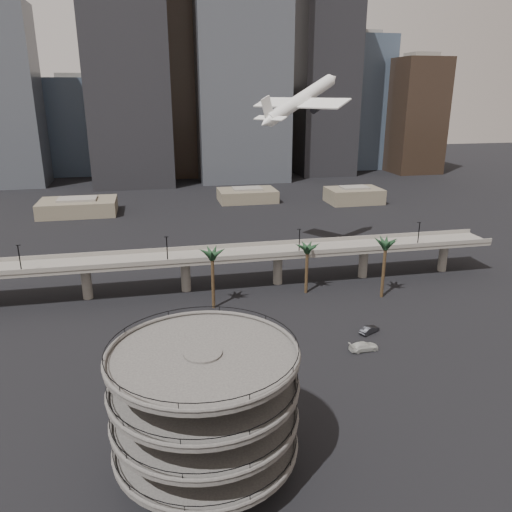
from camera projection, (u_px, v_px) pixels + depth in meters
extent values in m
plane|color=black|center=(299.00, 434.00, 67.74)|extent=(700.00, 700.00, 0.00)
cylinder|color=#464341|center=(205.00, 414.00, 58.96)|extent=(4.40, 4.40, 16.50)
cylinder|color=#464341|center=(206.00, 444.00, 60.29)|extent=(22.00, 22.00, 0.45)
torus|color=#464341|center=(206.00, 441.00, 60.14)|extent=(22.20, 22.20, 0.50)
torus|color=black|center=(206.00, 435.00, 59.88)|extent=(21.80, 21.80, 0.10)
cylinder|color=#464341|center=(205.00, 416.00, 59.03)|extent=(22.00, 22.00, 0.45)
torus|color=#464341|center=(205.00, 413.00, 58.88)|extent=(22.20, 22.20, 0.50)
torus|color=black|center=(205.00, 407.00, 58.63)|extent=(21.80, 21.80, 0.10)
cylinder|color=#464341|center=(204.00, 387.00, 57.77)|extent=(22.00, 22.00, 0.45)
torus|color=#464341|center=(204.00, 383.00, 57.62)|extent=(22.20, 22.20, 0.50)
torus|color=black|center=(204.00, 377.00, 57.37)|extent=(21.80, 21.80, 0.10)
cylinder|color=#464341|center=(203.00, 356.00, 56.51)|extent=(22.00, 22.00, 0.45)
torus|color=#464341|center=(203.00, 352.00, 56.36)|extent=(22.20, 22.20, 0.50)
torus|color=black|center=(203.00, 346.00, 56.11)|extent=(21.80, 21.80, 0.10)
cube|color=gray|center=(232.00, 255.00, 116.31)|extent=(130.00, 9.00, 0.90)
cube|color=gray|center=(236.00, 257.00, 111.85)|extent=(130.00, 0.30, 1.00)
cube|color=gray|center=(229.00, 246.00, 120.20)|extent=(130.00, 0.30, 1.00)
cylinder|color=gray|center=(87.00, 282.00, 111.14)|extent=(2.20, 2.20, 8.00)
cylinder|color=gray|center=(186.00, 275.00, 115.46)|extent=(2.20, 2.20, 8.00)
cylinder|color=gray|center=(278.00, 269.00, 119.79)|extent=(2.20, 2.20, 8.00)
cylinder|color=gray|center=(363.00, 262.00, 124.12)|extent=(2.20, 2.20, 8.00)
cylinder|color=gray|center=(443.00, 257.00, 128.45)|extent=(2.20, 2.20, 8.00)
cylinder|color=black|center=(20.00, 259.00, 102.64)|extent=(0.24, 0.24, 6.00)
cylinder|color=black|center=(167.00, 250.00, 108.54)|extent=(0.24, 0.24, 6.00)
cylinder|color=black|center=(299.00, 242.00, 114.44)|extent=(0.24, 0.24, 6.00)
cylinder|color=black|center=(419.00, 234.00, 120.35)|extent=(0.24, 0.24, 6.00)
cylinder|color=#4C3A20|center=(213.00, 281.00, 105.52)|extent=(0.70, 0.70, 12.15)
ellipsoid|color=#17321C|center=(212.00, 252.00, 103.48)|extent=(4.40, 4.40, 2.00)
cylinder|color=#4C3A20|center=(307.00, 271.00, 113.77)|extent=(0.70, 0.70, 10.80)
ellipsoid|color=#17321C|center=(307.00, 246.00, 111.95)|extent=(4.40, 4.40, 2.00)
cylinder|color=#4C3A20|center=(384.00, 271.00, 111.07)|extent=(0.70, 0.70, 12.60)
ellipsoid|color=#17321C|center=(386.00, 242.00, 108.96)|extent=(4.40, 4.40, 2.00)
cube|color=#675E4C|center=(78.00, 207.00, 188.04)|extent=(28.00, 18.00, 5.50)
cube|color=gray|center=(77.00, 199.00, 187.05)|extent=(14.00, 9.00, 0.80)
cube|color=#675E4C|center=(247.00, 195.00, 210.59)|extent=(24.00, 16.00, 5.00)
cube|color=gray|center=(247.00, 189.00, 209.68)|extent=(12.00, 8.00, 0.80)
cube|color=#675E4C|center=(354.00, 196.00, 207.75)|extent=(22.00, 15.00, 6.00)
cube|color=gray|center=(354.00, 187.00, 206.68)|extent=(11.00, 7.50, 0.80)
cube|color=#434850|center=(9.00, 98.00, 233.98)|extent=(26.00, 24.00, 83.02)
cube|color=#3D4C5F|center=(78.00, 127.00, 276.42)|extent=(30.00, 30.00, 51.09)
cube|color=gray|center=(73.00, 76.00, 268.02)|extent=(16.50, 16.50, 2.40)
cube|color=black|center=(126.00, 59.00, 230.16)|extent=(38.00, 30.00, 117.08)
cube|color=black|center=(188.00, 84.00, 262.63)|extent=(28.00, 26.00, 95.79)
cube|color=#434850|center=(241.00, 49.00, 243.96)|extent=(45.00, 32.00, 127.72)
cube|color=#826D59|center=(273.00, 130.00, 294.43)|extent=(24.00, 24.00, 44.70)
cube|color=gray|center=(273.00, 88.00, 287.02)|extent=(13.20, 13.20, 2.40)
cube|color=black|center=(326.00, 79.00, 266.87)|extent=(30.00, 28.00, 101.11)
cube|color=#3D4C5F|center=(357.00, 104.00, 294.94)|extent=(34.00, 30.00, 74.50)
cube|color=gray|center=(361.00, 33.00, 282.85)|extent=(18.70, 16.50, 2.40)
cube|color=black|center=(416.00, 117.00, 278.65)|extent=(26.00, 26.00, 61.73)
cube|color=gray|center=(422.00, 55.00, 268.57)|extent=(14.30, 14.30, 2.40)
cube|color=#826D59|center=(207.00, 132.00, 306.39)|extent=(22.00, 22.00, 40.45)
cube|color=gray|center=(205.00, 96.00, 299.66)|extent=(12.10, 12.10, 2.40)
cylinder|color=white|center=(301.00, 99.00, 124.11)|extent=(22.16, 16.43, 12.21)
cone|color=white|center=(333.00, 79.00, 131.35)|extent=(5.21, 4.98, 4.16)
cone|color=white|center=(266.00, 123.00, 116.87)|extent=(4.90, 4.61, 3.82)
cube|color=white|center=(299.00, 103.00, 123.93)|extent=(19.67, 25.41, 2.43)
cube|color=white|center=(270.00, 118.00, 117.61)|extent=(6.75, 8.60, 1.00)
cube|color=white|center=(268.00, 108.00, 116.24)|extent=(3.89, 2.77, 5.65)
cylinder|color=#222227|center=(287.00, 107.00, 128.10)|extent=(4.46, 3.82, 3.05)
cylinder|color=#222227|center=(317.00, 107.00, 121.60)|extent=(4.46, 3.82, 3.05)
imported|color=red|center=(262.00, 373.00, 81.09)|extent=(4.65, 2.42, 1.51)
imported|color=black|center=(369.00, 330.00, 95.89)|extent=(4.64, 3.39, 1.46)
imported|color=silver|center=(364.00, 346.00, 89.46)|extent=(5.55, 2.57, 1.57)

